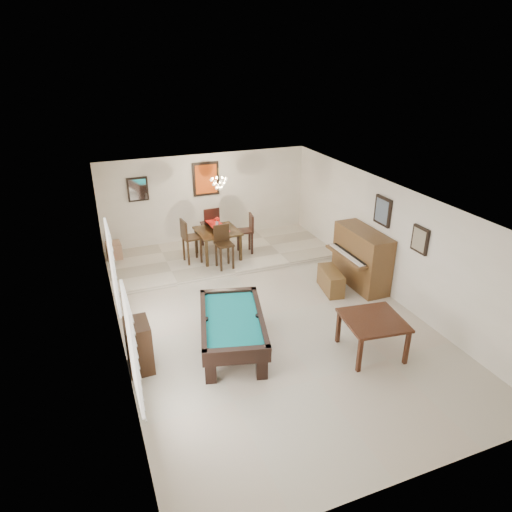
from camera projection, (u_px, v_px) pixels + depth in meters
ground_plane at (266, 316)px, 9.84m from camera, size 6.00×9.00×0.02m
wall_back at (207, 199)px, 13.10m from camera, size 6.00×0.04×2.60m
wall_front at (411, 408)px, 5.48m from camera, size 6.00×0.04×2.60m
wall_left at (115, 286)px, 8.30m from camera, size 0.04×9.00×2.60m
wall_right at (389, 240)px, 10.29m from camera, size 0.04×9.00×2.60m
ceiling at (267, 199)px, 8.75m from camera, size 6.00×9.00×0.04m
dining_step at (221, 255)px, 12.56m from camera, size 6.00×2.50×0.12m
window_left_front at (132, 349)px, 6.40m from camera, size 0.06×1.00×1.70m
window_left_rear at (113, 268)px, 8.77m from camera, size 0.06×1.00×1.70m
pool_table at (233, 334)px, 8.55m from camera, size 1.64×2.34×0.71m
square_table at (372, 336)px, 8.49m from camera, size 1.19×1.19×0.73m
upright_piano at (356, 259)px, 10.82m from camera, size 0.93×1.66×1.39m
piano_bench at (331, 281)px, 10.73m from camera, size 0.52×0.99×0.52m
apothecary_chest at (139, 346)px, 8.03m from camera, size 0.42×0.63×0.94m
dining_table at (218, 241)px, 12.14m from camera, size 1.11×1.11×0.88m
flower_vase at (217, 221)px, 11.91m from camera, size 0.17×0.17×0.25m
dining_chair_south at (224, 248)px, 11.48m from camera, size 0.44×0.44×1.11m
dining_chair_north at (210, 227)px, 12.69m from camera, size 0.46×0.46×1.19m
dining_chair_west at (192, 241)px, 11.80m from camera, size 0.48×0.48×1.17m
dining_chair_east at (245, 234)px, 12.36m from camera, size 0.45×0.45×1.08m
corner_bench at (114, 250)px, 12.17m from camera, size 0.39×0.48×0.42m
chandelier at (219, 179)px, 11.63m from camera, size 0.44×0.44×0.60m
back_painting at (206, 179)px, 12.82m from camera, size 0.75×0.06×0.95m
back_mirror at (138, 189)px, 12.23m from camera, size 0.55×0.06×0.65m
right_picture_upper at (383, 211)px, 10.28m from camera, size 0.06×0.55×0.65m
right_picture_lower at (420, 240)px, 9.26m from camera, size 0.06×0.45×0.55m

